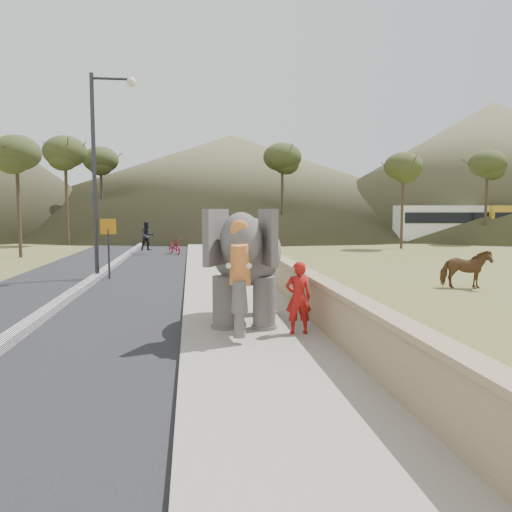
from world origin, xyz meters
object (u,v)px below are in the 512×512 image
(cow, at_px, (465,269))
(elephant_and_man, at_px, (247,267))
(motorcyclist, at_px, (161,241))
(lamppost, at_px, (102,155))

(cow, height_order, elephant_and_man, elephant_and_man)
(elephant_and_man, xyz_separation_m, motorcyclist, (-3.10, 19.67, -0.62))
(cow, relative_size, motorcyclist, 0.58)
(lamppost, height_order, elephant_and_man, lamppost)
(lamppost, relative_size, elephant_and_man, 2.10)
(elephant_and_man, bearing_deg, cow, 29.62)
(elephant_and_man, height_order, motorcyclist, elephant_and_man)
(lamppost, distance_m, elephant_and_man, 10.58)
(lamppost, xyz_separation_m, motorcyclist, (1.60, 10.84, -4.07))
(cow, distance_m, motorcyclist, 18.79)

